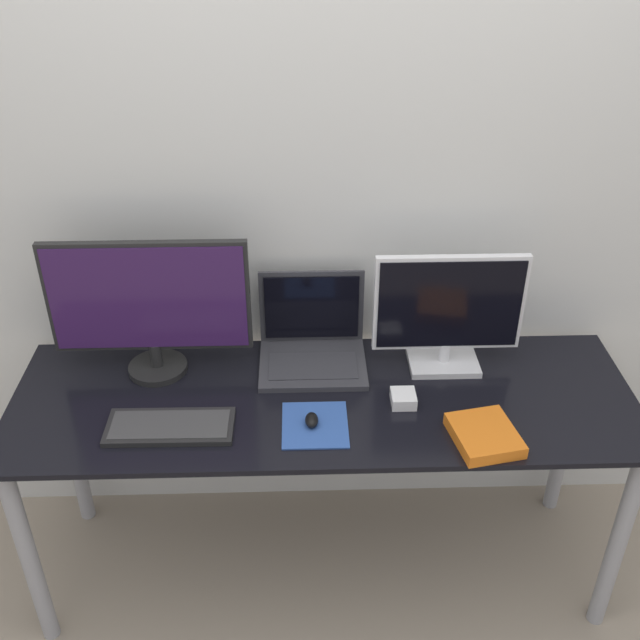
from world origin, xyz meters
TOP-DOWN VIEW (x-y plane):
  - wall_back at (0.00, 0.68)m, footprint 7.00×0.05m
  - desk at (0.00, 0.31)m, footprint 1.86×0.61m
  - monitor_left at (-0.51, 0.46)m, footprint 0.60×0.18m
  - monitor_right at (0.38, 0.46)m, footprint 0.45×0.15m
  - laptop at (-0.03, 0.51)m, footprint 0.33×0.27m
  - keyboard at (-0.44, 0.18)m, footprint 0.36×0.15m
  - mousepad at (-0.03, 0.18)m, footprint 0.19×0.20m
  - mouse at (-0.04, 0.18)m, footprint 0.04×0.06m
  - book at (0.43, 0.10)m, footprint 0.20×0.22m
  - power_brick at (0.23, 0.27)m, footprint 0.07×0.08m

SIDE VIEW (x-z plane):
  - desk at x=0.00m, z-range 0.26..0.99m
  - mousepad at x=-0.03m, z-range 0.73..0.74m
  - keyboard at x=-0.44m, z-range 0.73..0.75m
  - power_brick at x=0.23m, z-range 0.73..0.77m
  - book at x=0.43m, z-range 0.73..0.77m
  - mouse at x=-0.04m, z-range 0.74..0.77m
  - laptop at x=-0.03m, z-range 0.66..0.93m
  - monitor_right at x=0.38m, z-range 0.74..1.12m
  - monitor_left at x=-0.51m, z-range 0.75..1.19m
  - wall_back at x=0.00m, z-range 0.00..2.50m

